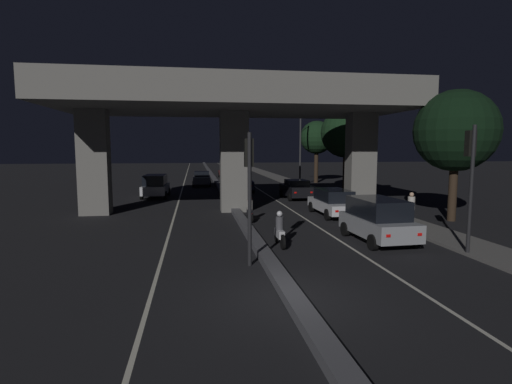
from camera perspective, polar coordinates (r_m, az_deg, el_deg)
ground_plane at (r=11.08m, az=4.99°, el=-15.00°), size 200.00×200.00×0.00m
lane_line_left_inner at (r=45.22m, az=-10.31°, el=1.09°), size 0.12×126.00×0.00m
lane_line_right_inner at (r=45.63m, az=-0.90°, el=1.24°), size 0.12×126.00×0.00m
median_divider at (r=45.26m, az=-5.59°, el=1.33°), size 0.52×126.00×0.27m
sidewalk_right at (r=39.80m, az=7.43°, el=0.53°), size 2.18×126.00×0.13m
elevated_overpass at (r=25.51m, az=-3.20°, el=12.34°), size 21.18×10.07×8.81m
traffic_light_left_of_median at (r=13.51m, az=-0.98°, el=2.40°), size 0.30×0.49×4.54m
traffic_light_right_of_median at (r=16.75m, az=28.30°, el=3.14°), size 0.30×0.49×4.86m
street_lamp at (r=41.75m, az=5.95°, el=7.69°), size 2.33×0.32×8.63m
car_silver_lead at (r=17.96m, az=17.00°, el=-3.72°), size 2.18×4.12×1.86m
car_white_second at (r=24.25m, az=11.00°, el=-1.39°), size 2.01×4.63×1.57m
car_black_third at (r=31.86m, az=5.75°, el=0.44°), size 2.01×4.16×1.53m
car_dark_blue_fourth at (r=36.87m, az=-2.05°, el=1.27°), size 2.18×4.26×1.55m
car_grey_fifth at (r=45.83m, az=-2.91°, el=2.31°), size 2.10×4.27×1.60m
car_dark_red_sixth at (r=54.11m, az=-4.24°, el=2.83°), size 2.06×4.22×1.47m
car_white_lead_oncoming at (r=33.59m, az=-14.17°, el=0.91°), size 2.16×4.11×1.86m
car_grey_second_oncoming at (r=42.91m, az=-7.76°, el=1.91°), size 1.98×4.26×1.56m
motorcycle_white_filtering_near at (r=16.50m, az=3.40°, el=-5.60°), size 0.32×1.81×1.46m
motorcycle_black_filtering_mid at (r=22.16m, az=-0.88°, el=-2.63°), size 0.32×1.88×1.36m
pedestrian_on_sidewalk at (r=21.53m, az=21.28°, el=-2.27°), size 0.35×0.35×1.69m
roadside_tree_kerbside_near at (r=24.42m, az=26.66°, el=7.78°), size 4.43×4.43×7.17m
roadside_tree_kerbside_mid at (r=38.13m, az=12.69°, el=8.22°), size 4.57×4.57×7.71m
roadside_tree_kerbside_far at (r=47.02m, az=8.66°, el=7.66°), size 3.80×3.80×7.16m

